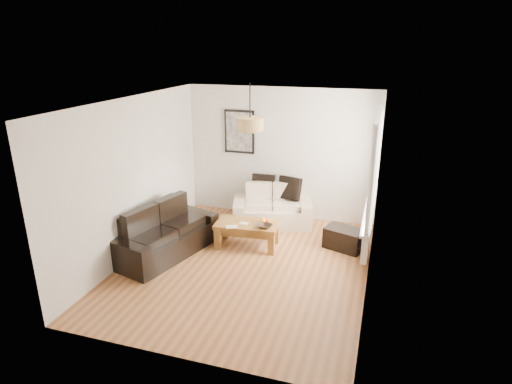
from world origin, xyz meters
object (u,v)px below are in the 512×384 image
(ottoman, at_px, (344,238))
(coffee_table, at_px, (247,234))
(loveseat_cream, at_px, (272,205))
(sofa_leather, at_px, (164,231))

(ottoman, bearing_deg, coffee_table, -166.11)
(loveseat_cream, xyz_separation_m, ottoman, (1.48, -0.69, -0.19))
(sofa_leather, bearing_deg, loveseat_cream, -23.12)
(loveseat_cream, relative_size, sofa_leather, 0.81)
(loveseat_cream, height_order, ottoman, loveseat_cream)
(loveseat_cream, bearing_deg, sofa_leather, -144.58)
(loveseat_cream, height_order, coffee_table, loveseat_cream)
(coffee_table, bearing_deg, sofa_leather, -151.60)
(loveseat_cream, relative_size, ottoman, 2.33)
(sofa_leather, relative_size, ottoman, 2.86)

